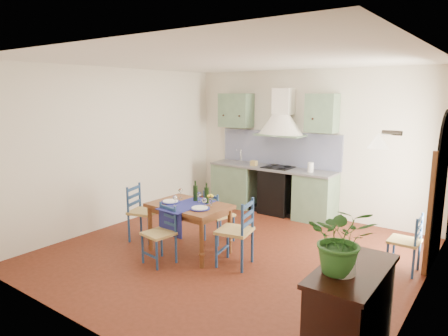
{
  "coord_description": "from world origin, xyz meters",
  "views": [
    {
      "loc": [
        3.21,
        -4.66,
        2.36
      ],
      "look_at": [
        -0.39,
        0.3,
        1.2
      ],
      "focal_mm": 32.0,
      "sensor_mm": 36.0,
      "label": 1
    }
  ],
  "objects": [
    {
      "name": "chair_near",
      "position": [
        -0.62,
        -0.89,
        0.43
      ],
      "size": [
        0.44,
        0.44,
        0.82
      ],
      "color": "navy",
      "rests_on": "ground"
    },
    {
      "name": "sideboard",
      "position": [
        2.26,
        -1.55,
        0.51
      ],
      "size": [
        0.5,
        1.05,
        0.94
      ],
      "color": "black",
      "rests_on": "ground"
    },
    {
      "name": "dining_table",
      "position": [
        -0.55,
        -0.36,
        0.65
      ],
      "size": [
        1.18,
        0.89,
        1.06
      ],
      "color": "brown",
      "rests_on": "ground"
    },
    {
      "name": "back_wall",
      "position": [
        -0.47,
        2.29,
        1.05
      ],
      "size": [
        5.0,
        0.96,
        2.8
      ],
      "color": "silver",
      "rests_on": "ground"
    },
    {
      "name": "chair_far",
      "position": [
        -0.47,
        0.23,
        0.43
      ],
      "size": [
        0.47,
        0.47,
        0.83
      ],
      "color": "navy",
      "rests_on": "ground"
    },
    {
      "name": "chair_left",
      "position": [
        -1.5,
        -0.42,
        0.47
      ],
      "size": [
        0.52,
        0.52,
        0.91
      ],
      "color": "navy",
      "rests_on": "ground"
    },
    {
      "name": "floor",
      "position": [
        0.0,
        0.0,
        0.0
      ],
      "size": [
        5.0,
        5.0,
        0.0
      ],
      "primitive_type": "plane",
      "color": "#451B0E",
      "rests_on": "ground"
    },
    {
      "name": "chair_spare",
      "position": [
        2.23,
        0.81,
        0.42
      ],
      "size": [
        0.38,
        0.38,
        0.81
      ],
      "color": "navy",
      "rests_on": "ground"
    },
    {
      "name": "potted_plant",
      "position": [
        2.21,
        -1.69,
        1.22
      ],
      "size": [
        0.63,
        0.59,
        0.57
      ],
      "primitive_type": "imported",
      "rotation": [
        0.0,
        0.0,
        0.33
      ],
      "color": "#33712D",
      "rests_on": "sideboard"
    },
    {
      "name": "left_wall",
      "position": [
        -2.5,
        0.0,
        1.4
      ],
      "size": [
        0.04,
        5.0,
        2.8
      ],
      "primitive_type": "cube",
      "color": "silver",
      "rests_on": "ground"
    },
    {
      "name": "right_wall",
      "position": [
        2.5,
        0.28,
        1.34
      ],
      "size": [
        0.26,
        5.0,
        2.8
      ],
      "color": "silver",
      "rests_on": "ground"
    },
    {
      "name": "chair_right",
      "position": [
        0.29,
        -0.35,
        0.49
      ],
      "size": [
        0.52,
        0.52,
        0.94
      ],
      "color": "navy",
      "rests_on": "ground"
    },
    {
      "name": "ceiling",
      "position": [
        0.0,
        0.0,
        2.8
      ],
      "size": [
        5.0,
        5.0,
        0.01
      ],
      "primitive_type": "cube",
      "color": "white",
      "rests_on": "back_wall"
    }
  ]
}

